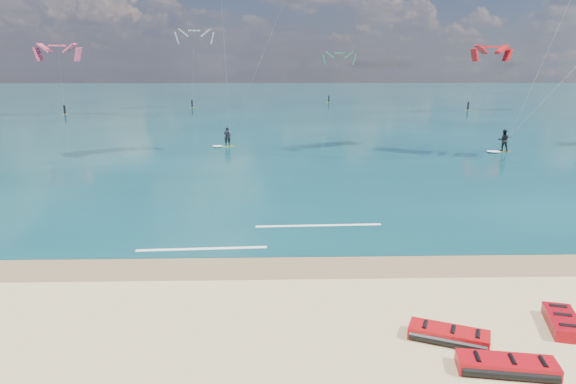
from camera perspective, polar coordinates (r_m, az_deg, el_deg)
The scene contains 10 objects.
ground at distance 56.05m, azimuth -1.75°, elevation 6.18°, with size 320.00×320.00×0.00m, color tan.
wet_sand_strip at distance 20.03m, azimuth -2.00°, elevation -8.34°, with size 320.00×2.40×0.01m, color brown.
sea at distance 119.77m, azimuth -1.67°, elevation 10.35°, with size 320.00×200.00×0.04m, color #0A373B.
packed_kite_left at distance 14.92m, azimuth 23.06°, elevation -17.90°, with size 2.65×1.14×0.41m, color #B30911, non-canonical shape.
packed_kite_mid at distance 15.81m, azimuth 17.37°, elevation -15.47°, with size 2.40×1.14×0.41m, color red, non-canonical shape.
packed_kite_right at distance 17.76m, azimuth 28.16°, elevation -13.16°, with size 2.14×1.18×0.43m, color #9B0610, non-canonical shape.
kitesurfer_main at distance 44.83m, azimuth -5.13°, elevation 16.29°, with size 10.33×10.60×18.58m.
kitesurfer_far at distance 48.55m, azimuth 28.29°, elevation 14.40°, with size 12.69×7.61×17.93m.
shoreline_foam at distance 23.42m, azimuth -2.32°, elevation -4.87°, with size 11.02×3.60×0.01m.
distant_kites at distance 88.31m, azimuth -1.80°, elevation 12.61°, with size 71.94×26.85×13.06m.
Camera 1 is at (0.19, -15.53, 7.61)m, focal length 32.00 mm.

